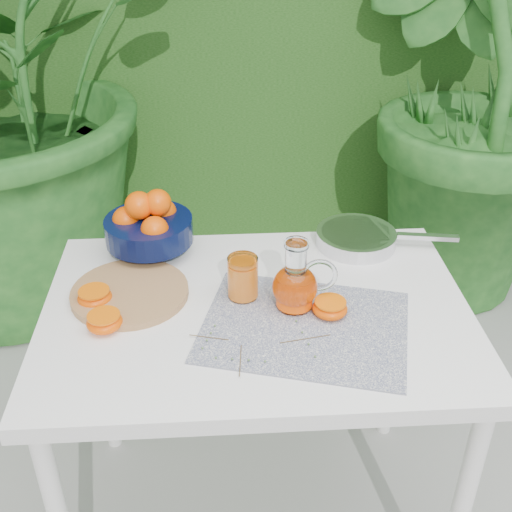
{
  "coord_description": "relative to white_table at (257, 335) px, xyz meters",
  "views": [
    {
      "loc": [
        -0.19,
        -1.2,
        1.64
      ],
      "look_at": [
        -0.12,
        0.03,
        0.88
      ],
      "focal_mm": 45.0,
      "sensor_mm": 36.0,
      "label": 1
    }
  ],
  "objects": [
    {
      "name": "potted_plant_right",
      "position": [
        0.9,
        1.24,
        0.22
      ],
      "size": [
        2.42,
        2.42,
        1.78
      ],
      "primitive_type": "imported",
      "rotation": [
        0.0,
        0.0,
        2.07
      ],
      "color": "#1B511C",
      "rests_on": "ground"
    },
    {
      "name": "juice_pitcher",
      "position": [
        0.09,
        -0.0,
        0.15
      ],
      "size": [
        0.15,
        0.11,
        0.17
      ],
      "color": "white",
      "rests_on": "white_table"
    },
    {
      "name": "saute_pan",
      "position": [
        0.29,
        0.27,
        0.1
      ],
      "size": [
        0.39,
        0.25,
        0.04
      ],
      "color": "silver",
      "rests_on": "white_table"
    },
    {
      "name": "placemat",
      "position": [
        0.1,
        -0.08,
        0.08
      ],
      "size": [
        0.53,
        0.46,
        0.0
      ],
      "primitive_type": "cube",
      "rotation": [
        0.0,
        0.0,
        -0.27
      ],
      "color": "#0B1341",
      "rests_on": "white_table"
    },
    {
      "name": "thyme_sprigs",
      "position": [
        -0.02,
        -0.14,
        0.09
      ],
      "size": [
        0.31,
        0.17,
        0.01
      ],
      "color": "brown",
      "rests_on": "white_table"
    },
    {
      "name": "white_table",
      "position": [
        0.0,
        0.0,
        0.0
      ],
      "size": [
        1.0,
        0.7,
        0.75
      ],
      "color": "white",
      "rests_on": "ground"
    },
    {
      "name": "juice_tumbler",
      "position": [
        -0.03,
        0.04,
        0.14
      ],
      "size": [
        0.07,
        0.07,
        0.11
      ],
      "color": "white",
      "rests_on": "white_table"
    },
    {
      "name": "orange_halves",
      "position": [
        -0.18,
        -0.02,
        0.1
      ],
      "size": [
        0.64,
        0.19,
        0.04
      ],
      "color": "#FC4402",
      "rests_on": "white_table"
    },
    {
      "name": "cutting_board",
      "position": [
        -0.3,
        0.07,
        0.09
      ],
      "size": [
        0.33,
        0.33,
        0.02
      ],
      "primitive_type": "cylinder",
      "rotation": [
        0.0,
        0.0,
        -0.2
      ],
      "color": "olive",
      "rests_on": "white_table"
    },
    {
      "name": "ground",
      "position": [
        0.12,
        -0.01,
        -0.67
      ],
      "size": [
        60.0,
        60.0,
        0.0
      ],
      "primitive_type": "plane",
      "color": "#AAA8A3"
    },
    {
      "name": "fruit_bowl",
      "position": [
        -0.27,
        0.27,
        0.16
      ],
      "size": [
        0.3,
        0.3,
        0.18
      ],
      "color": "black",
      "rests_on": "white_table"
    }
  ]
}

